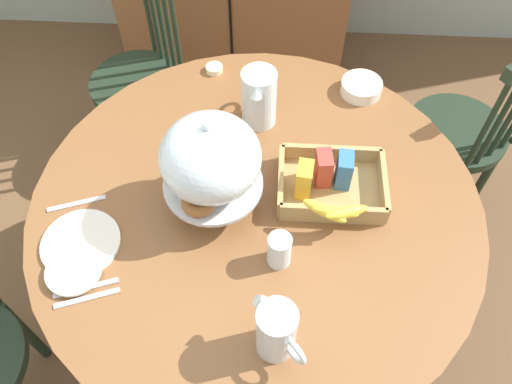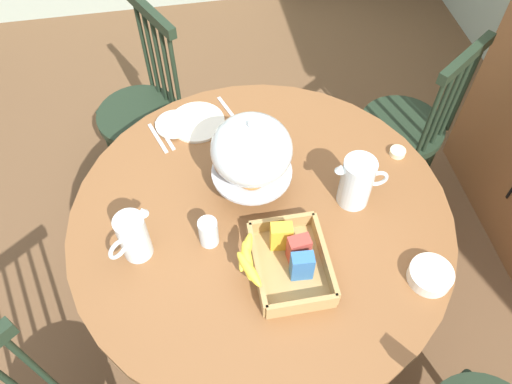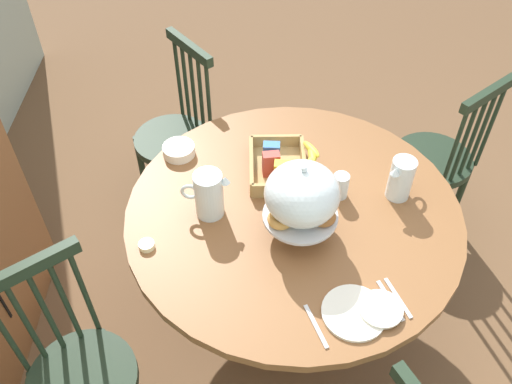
{
  "view_description": "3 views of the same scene",
  "coord_description": "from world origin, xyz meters",
  "px_view_note": "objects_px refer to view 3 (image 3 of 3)",
  "views": [
    {
      "loc": [
        0.09,
        -0.85,
        2.0
      ],
      "look_at": [
        0.04,
        0.01,
        0.79
      ],
      "focal_mm": 36.29,
      "sensor_mm": 36.0,
      "label": 1
    },
    {
      "loc": [
        1.0,
        -0.18,
        2.2
      ],
      "look_at": [
        -0.06,
        0.01,
        0.74
      ],
      "focal_mm": 35.45,
      "sensor_mm": 36.0,
      "label": 2
    },
    {
      "loc": [
        -1.41,
        0.19,
        2.34
      ],
      "look_at": [
        0.04,
        0.16,
        0.84
      ],
      "focal_mm": 38.31,
      "sensor_mm": 36.0,
      "label": 3
    }
  ],
  "objects_px": {
    "windsor_chair_by_cabinet": "(80,375)",
    "drinking_glass": "(340,186)",
    "orange_juice_pitcher": "(209,196)",
    "cereal_bowl": "(179,150)",
    "windsor_chair_near_window": "(176,138)",
    "china_plate_large": "(354,313)",
    "windsor_chair_far_side": "(436,162)",
    "pastry_stand_with_dome": "(302,196)",
    "dining_table": "(292,239)",
    "butter_dish": "(147,245)",
    "china_plate_small": "(381,309)",
    "cereal_basket": "(281,164)",
    "milk_pitcher": "(401,180)"
  },
  "relations": [
    {
      "from": "windsor_chair_by_cabinet",
      "to": "drinking_glass",
      "type": "height_order",
      "value": "windsor_chair_by_cabinet"
    },
    {
      "from": "orange_juice_pitcher",
      "to": "cereal_bowl",
      "type": "distance_m",
      "value": 0.38
    },
    {
      "from": "windsor_chair_near_window",
      "to": "china_plate_large",
      "type": "distance_m",
      "value": 1.49
    },
    {
      "from": "drinking_glass",
      "to": "cereal_bowl",
      "type": "bearing_deg",
      "value": 68.69
    },
    {
      "from": "windsor_chair_far_side",
      "to": "windsor_chair_near_window",
      "type": "bearing_deg",
      "value": 81.04
    },
    {
      "from": "pastry_stand_with_dome",
      "to": "orange_juice_pitcher",
      "type": "xyz_separation_m",
      "value": [
        0.11,
        0.34,
        -0.11
      ]
    },
    {
      "from": "dining_table",
      "to": "orange_juice_pitcher",
      "type": "bearing_deg",
      "value": 91.68
    },
    {
      "from": "windsor_chair_near_window",
      "to": "china_plate_large",
      "type": "bearing_deg",
      "value": -149.8
    },
    {
      "from": "windsor_chair_near_window",
      "to": "butter_dish",
      "type": "bearing_deg",
      "value": -179.67
    },
    {
      "from": "windsor_chair_near_window",
      "to": "cereal_bowl",
      "type": "relative_size",
      "value": 6.96
    },
    {
      "from": "china_plate_large",
      "to": "butter_dish",
      "type": "relative_size",
      "value": 3.67
    },
    {
      "from": "dining_table",
      "to": "cereal_bowl",
      "type": "distance_m",
      "value": 0.62
    },
    {
      "from": "china_plate_small",
      "to": "cereal_basket",
      "type": "bearing_deg",
      "value": 23.95
    },
    {
      "from": "windsor_chair_by_cabinet",
      "to": "milk_pitcher",
      "type": "bearing_deg",
      "value": -63.34
    },
    {
      "from": "milk_pitcher",
      "to": "china_plate_large",
      "type": "relative_size",
      "value": 0.84
    },
    {
      "from": "windsor_chair_far_side",
      "to": "orange_juice_pitcher",
      "type": "height_order",
      "value": "windsor_chair_far_side"
    },
    {
      "from": "windsor_chair_near_window",
      "to": "dining_table",
      "type": "bearing_deg",
      "value": -144.29
    },
    {
      "from": "windsor_chair_by_cabinet",
      "to": "drinking_glass",
      "type": "bearing_deg",
      "value": -58.11
    },
    {
      "from": "pastry_stand_with_dome",
      "to": "cereal_basket",
      "type": "xyz_separation_m",
      "value": [
        0.33,
        0.05,
        -0.15
      ]
    },
    {
      "from": "drinking_glass",
      "to": "butter_dish",
      "type": "height_order",
      "value": "drinking_glass"
    },
    {
      "from": "butter_dish",
      "to": "orange_juice_pitcher",
      "type": "bearing_deg",
      "value": -52.95
    },
    {
      "from": "dining_table",
      "to": "orange_juice_pitcher",
      "type": "xyz_separation_m",
      "value": [
        -0.01,
        0.33,
        0.28
      ]
    },
    {
      "from": "windsor_chair_near_window",
      "to": "china_plate_small",
      "type": "distance_m",
      "value": 1.53
    },
    {
      "from": "windsor_chair_near_window",
      "to": "orange_juice_pitcher",
      "type": "height_order",
      "value": "windsor_chair_near_window"
    },
    {
      "from": "windsor_chair_far_side",
      "to": "milk_pitcher",
      "type": "relative_size",
      "value": 5.28
    },
    {
      "from": "windsor_chair_far_side",
      "to": "drinking_glass",
      "type": "relative_size",
      "value": 8.86
    },
    {
      "from": "windsor_chair_by_cabinet",
      "to": "china_plate_small",
      "type": "bearing_deg",
      "value": -86.14
    },
    {
      "from": "china_plate_large",
      "to": "pastry_stand_with_dome",
      "type": "bearing_deg",
      "value": 23.93
    },
    {
      "from": "china_plate_large",
      "to": "drinking_glass",
      "type": "relative_size",
      "value": 2.0
    },
    {
      "from": "windsor_chair_far_side",
      "to": "china_plate_large",
      "type": "bearing_deg",
      "value": 149.95
    },
    {
      "from": "windsor_chair_by_cabinet",
      "to": "china_plate_small",
      "type": "distance_m",
      "value": 1.11
    },
    {
      "from": "windsor_chair_by_cabinet",
      "to": "cereal_bowl",
      "type": "height_order",
      "value": "windsor_chair_by_cabinet"
    },
    {
      "from": "dining_table",
      "to": "orange_juice_pitcher",
      "type": "distance_m",
      "value": 0.43
    },
    {
      "from": "cereal_basket",
      "to": "cereal_bowl",
      "type": "height_order",
      "value": "cereal_basket"
    },
    {
      "from": "china_plate_small",
      "to": "cereal_bowl",
      "type": "distance_m",
      "value": 1.1
    },
    {
      "from": "china_plate_small",
      "to": "drinking_glass",
      "type": "height_order",
      "value": "drinking_glass"
    },
    {
      "from": "china_plate_small",
      "to": "drinking_glass",
      "type": "relative_size",
      "value": 1.36
    },
    {
      "from": "windsor_chair_near_window",
      "to": "cereal_basket",
      "type": "bearing_deg",
      "value": -137.72
    },
    {
      "from": "windsor_chair_by_cabinet",
      "to": "windsor_chair_far_side",
      "type": "relative_size",
      "value": 1.0
    },
    {
      "from": "windsor_chair_far_side",
      "to": "drinking_glass",
      "type": "bearing_deg",
      "value": 130.33
    },
    {
      "from": "dining_table",
      "to": "windsor_chair_far_side",
      "type": "bearing_deg",
      "value": -53.62
    },
    {
      "from": "windsor_chair_near_window",
      "to": "china_plate_small",
      "type": "height_order",
      "value": "windsor_chair_near_window"
    },
    {
      "from": "pastry_stand_with_dome",
      "to": "cereal_basket",
      "type": "distance_m",
      "value": 0.37
    },
    {
      "from": "pastry_stand_with_dome",
      "to": "drinking_glass",
      "type": "height_order",
      "value": "pastry_stand_with_dome"
    },
    {
      "from": "dining_table",
      "to": "china_plate_large",
      "type": "xyz_separation_m",
      "value": [
        -0.48,
        -0.17,
        0.19
      ]
    },
    {
      "from": "windsor_chair_by_cabinet",
      "to": "pastry_stand_with_dome",
      "type": "relative_size",
      "value": 2.83
    },
    {
      "from": "china_plate_large",
      "to": "drinking_glass",
      "type": "distance_m",
      "value": 0.55
    },
    {
      "from": "windsor_chair_near_window",
      "to": "pastry_stand_with_dome",
      "type": "bearing_deg",
      "value": -147.51
    },
    {
      "from": "butter_dish",
      "to": "cereal_bowl",
      "type": "bearing_deg",
      "value": -8.62
    },
    {
      "from": "windsor_chair_by_cabinet",
      "to": "orange_juice_pitcher",
      "type": "bearing_deg",
      "value": -41.38
    }
  ]
}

